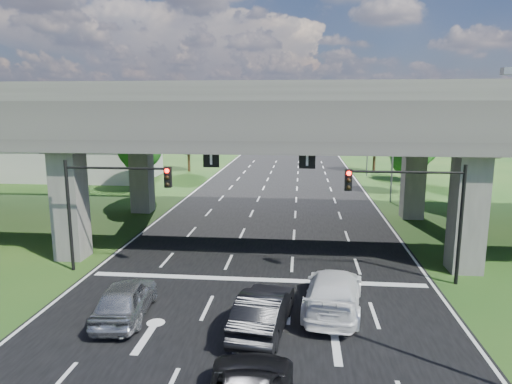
% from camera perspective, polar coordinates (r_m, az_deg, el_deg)
% --- Properties ---
extents(ground, '(160.00, 160.00, 0.00)m').
position_cam_1_polar(ground, '(20.50, -1.04, -14.54)').
color(ground, '#194315').
rests_on(ground, ground).
extents(road, '(18.00, 120.00, 0.03)m').
position_cam_1_polar(road, '(29.80, 1.22, -6.34)').
color(road, black).
rests_on(road, ground).
extents(overpass, '(80.00, 15.00, 10.00)m').
position_cam_1_polar(overpass, '(30.51, 1.58, 9.14)').
color(overpass, '#33312E').
rests_on(overpass, ground).
extents(warehouse, '(20.00, 10.00, 4.00)m').
position_cam_1_polar(warehouse, '(60.78, -22.04, 3.52)').
color(warehouse, '#9E9E99').
rests_on(warehouse, ground).
extents(signal_right, '(5.76, 0.54, 6.00)m').
position_cam_1_polar(signal_right, '(23.50, 19.43, -1.10)').
color(signal_right, black).
rests_on(signal_right, ground).
extents(signal_left, '(5.76, 0.54, 6.00)m').
position_cam_1_polar(signal_left, '(24.92, -18.13, -0.37)').
color(signal_left, black).
rests_on(signal_left, ground).
extents(streetlight_far, '(3.38, 0.25, 10.00)m').
position_cam_1_polar(streetlight_far, '(43.24, 16.31, 6.41)').
color(streetlight_far, gray).
rests_on(streetlight_far, ground).
extents(streetlight_beyond, '(3.38, 0.25, 10.00)m').
position_cam_1_polar(streetlight_beyond, '(59.02, 13.50, 7.57)').
color(streetlight_beyond, gray).
rests_on(streetlight_beyond, ground).
extents(tree_left_near, '(4.50, 4.50, 7.80)m').
position_cam_1_polar(tree_left_near, '(47.43, -14.31, 5.60)').
color(tree_left_near, black).
rests_on(tree_left_near, ground).
extents(tree_left_mid, '(3.91, 3.90, 6.76)m').
position_cam_1_polar(tree_left_mid, '(55.99, -14.40, 5.66)').
color(tree_left_mid, black).
rests_on(tree_left_mid, ground).
extents(tree_left_far, '(4.80, 4.80, 8.32)m').
position_cam_1_polar(tree_left_far, '(62.39, -8.44, 7.25)').
color(tree_left_far, black).
rests_on(tree_left_far, ground).
extents(tree_right_near, '(4.20, 4.20, 7.28)m').
position_cam_1_polar(tree_right_near, '(47.86, 18.84, 5.02)').
color(tree_right_near, black).
rests_on(tree_right_near, ground).
extents(tree_right_mid, '(3.91, 3.90, 6.76)m').
position_cam_1_polar(tree_right_mid, '(56.34, 19.99, 5.38)').
color(tree_right_mid, black).
rests_on(tree_right_mid, ground).
extents(tree_right_far, '(4.50, 4.50, 7.80)m').
position_cam_1_polar(tree_right_far, '(63.31, 14.73, 6.77)').
color(tree_right_far, black).
rests_on(tree_right_far, ground).
extents(car_silver, '(2.31, 4.85, 1.60)m').
position_cam_1_polar(car_silver, '(20.23, -16.01, -12.76)').
color(car_silver, '#A2A5A9').
rests_on(car_silver, road).
extents(car_dark, '(2.37, 5.15, 1.64)m').
position_cam_1_polar(car_dark, '(18.47, 0.93, -14.59)').
color(car_dark, black).
rests_on(car_dark, road).
extents(car_white, '(3.09, 6.04, 1.68)m').
position_cam_1_polar(car_white, '(20.38, 9.66, -12.18)').
color(car_white, white).
rests_on(car_white, road).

